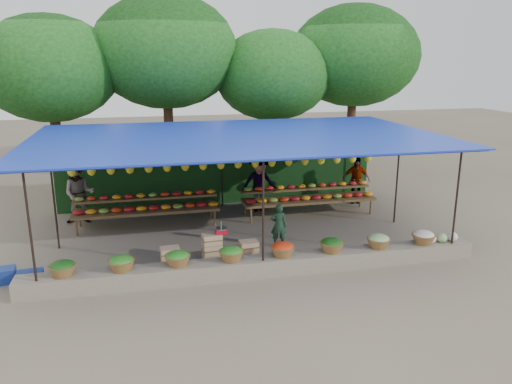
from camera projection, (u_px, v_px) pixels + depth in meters
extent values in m
plane|color=#685F4C|center=(239.00, 234.00, 14.11)|extent=(60.00, 60.00, 0.00)
cube|color=#6A6054|center=(261.00, 266.00, 11.47)|extent=(10.60, 0.55, 0.40)
cylinder|color=black|center=(31.00, 235.00, 9.98)|extent=(0.05, 0.05, 2.80)
cylinder|color=black|center=(263.00, 219.00, 11.02)|extent=(0.05, 0.05, 2.80)
cylinder|color=black|center=(456.00, 205.00, 12.05)|extent=(0.05, 0.05, 2.80)
cylinder|color=black|center=(54.00, 197.00, 12.71)|extent=(0.05, 0.05, 2.80)
cylinder|color=black|center=(397.00, 177.00, 14.78)|extent=(0.05, 0.05, 2.80)
cylinder|color=black|center=(69.00, 172.00, 15.44)|extent=(0.05, 0.05, 2.80)
cylinder|color=black|center=(222.00, 165.00, 16.47)|extent=(0.05, 0.05, 2.80)
cylinder|color=black|center=(357.00, 159.00, 17.50)|extent=(0.05, 0.05, 2.80)
cube|color=#1730B3|center=(238.00, 136.00, 13.38)|extent=(10.80, 6.60, 0.04)
cube|color=#1730B3|center=(254.00, 157.00, 11.54)|extent=(10.80, 2.19, 0.26)
cube|color=#1730B3|center=(226.00, 132.00, 15.31)|extent=(10.80, 2.19, 0.26)
cylinder|color=#A2A1A7|center=(229.00, 155.00, 14.90)|extent=(9.60, 0.01, 0.01)
ellipsoid|color=yellow|center=(72.00, 171.00, 14.00)|extent=(0.23, 0.17, 0.30)
ellipsoid|color=yellow|center=(91.00, 171.00, 14.12)|extent=(0.23, 0.17, 0.30)
ellipsoid|color=yellow|center=(111.00, 170.00, 14.23)|extent=(0.23, 0.17, 0.30)
ellipsoid|color=yellow|center=(130.00, 169.00, 14.35)|extent=(0.23, 0.17, 0.30)
ellipsoid|color=yellow|center=(149.00, 168.00, 14.46)|extent=(0.23, 0.17, 0.30)
ellipsoid|color=yellow|center=(167.00, 167.00, 14.57)|extent=(0.23, 0.17, 0.30)
ellipsoid|color=yellow|center=(185.00, 166.00, 14.69)|extent=(0.23, 0.17, 0.30)
ellipsoid|color=yellow|center=(203.00, 165.00, 14.80)|extent=(0.23, 0.17, 0.30)
ellipsoid|color=yellow|center=(221.00, 164.00, 14.91)|extent=(0.23, 0.17, 0.30)
ellipsoid|color=yellow|center=(238.00, 164.00, 15.03)|extent=(0.23, 0.17, 0.30)
ellipsoid|color=yellow|center=(255.00, 163.00, 15.14)|extent=(0.23, 0.17, 0.30)
ellipsoid|color=yellow|center=(272.00, 162.00, 15.26)|extent=(0.23, 0.17, 0.30)
ellipsoid|color=yellow|center=(289.00, 161.00, 15.37)|extent=(0.23, 0.17, 0.30)
ellipsoid|color=yellow|center=(305.00, 161.00, 15.48)|extent=(0.23, 0.17, 0.30)
ellipsoid|color=yellow|center=(321.00, 160.00, 15.60)|extent=(0.23, 0.17, 0.30)
ellipsoid|color=yellow|center=(337.00, 159.00, 15.71)|extent=(0.23, 0.17, 0.30)
ellipsoid|color=yellow|center=(353.00, 158.00, 15.83)|extent=(0.23, 0.17, 0.30)
ellipsoid|color=yellow|center=(368.00, 158.00, 15.94)|extent=(0.23, 0.17, 0.30)
ellipsoid|color=#194D14|center=(62.00, 266.00, 10.44)|extent=(0.52, 0.52, 0.23)
ellipsoid|color=#2D7D21|center=(121.00, 261.00, 10.70)|extent=(0.52, 0.52, 0.23)
ellipsoid|color=#2D7D21|center=(178.00, 256.00, 10.95)|extent=(0.52, 0.52, 0.23)
ellipsoid|color=#2D7D21|center=(231.00, 252.00, 11.21)|extent=(0.52, 0.52, 0.23)
ellipsoid|color=red|center=(283.00, 247.00, 11.47)|extent=(0.52, 0.52, 0.23)
ellipsoid|color=#194D14|center=(332.00, 243.00, 11.73)|extent=(0.52, 0.52, 0.23)
ellipsoid|color=#8FBE76|center=(379.00, 239.00, 11.98)|extent=(0.52, 0.52, 0.23)
ellipsoid|color=beige|center=(424.00, 235.00, 12.24)|extent=(0.52, 0.52, 0.23)
cube|color=#174017|center=(221.00, 168.00, 16.75)|extent=(10.60, 0.06, 2.50)
cylinder|color=#372114|center=(57.00, 140.00, 17.86)|extent=(0.36, 0.36, 3.97)
ellipsoid|color=#0F3A11|center=(50.00, 68.00, 17.21)|extent=(4.77, 4.77, 3.69)
cylinder|color=#372114|center=(169.00, 128.00, 19.03)|extent=(0.36, 0.36, 4.48)
ellipsoid|color=#0F3A11|center=(165.00, 52.00, 18.30)|extent=(5.39, 5.39, 4.17)
cylinder|color=#372114|center=(272.00, 135.00, 19.71)|extent=(0.36, 0.36, 3.71)
ellipsoid|color=#0F3A11|center=(273.00, 75.00, 19.10)|extent=(4.47, 4.47, 3.45)
cylinder|color=#372114|center=(351.00, 123.00, 20.76)|extent=(0.36, 0.36, 4.35)
ellipsoid|color=#0F3A11|center=(354.00, 56.00, 20.04)|extent=(5.24, 5.24, 4.05)
cube|color=brown|center=(147.00, 210.00, 14.67)|extent=(4.20, 0.95, 0.08)
cube|color=brown|center=(146.00, 198.00, 14.87)|extent=(4.20, 0.35, 0.06)
cylinder|color=brown|center=(76.00, 227.00, 13.94)|extent=(0.06, 0.06, 0.50)
cylinder|color=brown|center=(215.00, 218.00, 14.77)|extent=(0.06, 0.06, 0.50)
cylinder|color=brown|center=(80.00, 218.00, 14.69)|extent=(0.06, 0.06, 0.50)
cylinder|color=brown|center=(211.00, 210.00, 15.53)|extent=(0.06, 0.06, 0.50)
ellipsoid|color=#AA1819|center=(78.00, 213.00, 14.09)|extent=(0.31, 0.26, 0.13)
ellipsoid|color=olive|center=(79.00, 199.00, 14.44)|extent=(0.26, 0.22, 0.12)
ellipsoid|color=orange|center=(91.00, 212.00, 14.17)|extent=(0.31, 0.26, 0.13)
ellipsoid|color=red|center=(92.00, 198.00, 14.52)|extent=(0.26, 0.22, 0.12)
ellipsoid|color=olive|center=(104.00, 211.00, 14.24)|extent=(0.31, 0.26, 0.13)
ellipsoid|color=#AA1819|center=(104.00, 198.00, 14.59)|extent=(0.26, 0.22, 0.12)
ellipsoid|color=red|center=(117.00, 210.00, 14.32)|extent=(0.31, 0.26, 0.13)
ellipsoid|color=orange|center=(117.00, 197.00, 14.67)|extent=(0.26, 0.22, 0.12)
ellipsoid|color=#AA1819|center=(129.00, 209.00, 14.39)|extent=(0.31, 0.26, 0.13)
ellipsoid|color=#AA1819|center=(129.00, 196.00, 14.74)|extent=(0.26, 0.22, 0.12)
ellipsoid|color=orange|center=(142.00, 208.00, 14.47)|extent=(0.31, 0.26, 0.13)
ellipsoid|color=orange|center=(141.00, 195.00, 14.82)|extent=(0.26, 0.22, 0.12)
ellipsoid|color=#AA1819|center=(154.00, 208.00, 14.54)|extent=(0.31, 0.26, 0.13)
ellipsoid|color=olive|center=(153.00, 195.00, 14.89)|extent=(0.26, 0.22, 0.12)
ellipsoid|color=orange|center=(166.00, 207.00, 14.62)|extent=(0.31, 0.26, 0.13)
ellipsoid|color=red|center=(165.00, 194.00, 14.97)|extent=(0.26, 0.22, 0.12)
ellipsoid|color=olive|center=(178.00, 206.00, 14.69)|extent=(0.31, 0.26, 0.13)
ellipsoid|color=#AA1819|center=(176.00, 193.00, 15.04)|extent=(0.26, 0.22, 0.12)
ellipsoid|color=red|center=(190.00, 205.00, 14.77)|extent=(0.31, 0.26, 0.13)
ellipsoid|color=orange|center=(188.00, 193.00, 15.12)|extent=(0.26, 0.22, 0.12)
ellipsoid|color=#AA1819|center=(202.00, 205.00, 14.84)|extent=(0.31, 0.26, 0.13)
ellipsoid|color=#AA1819|center=(200.00, 192.00, 15.19)|extent=(0.26, 0.22, 0.12)
ellipsoid|color=orange|center=(213.00, 204.00, 14.92)|extent=(0.31, 0.26, 0.13)
ellipsoid|color=orange|center=(211.00, 191.00, 15.27)|extent=(0.26, 0.22, 0.12)
cube|color=brown|center=(309.00, 199.00, 15.74)|extent=(4.20, 0.95, 0.08)
cube|color=brown|center=(306.00, 189.00, 15.95)|extent=(4.20, 0.35, 0.06)
cylinder|color=brown|center=(251.00, 215.00, 15.01)|extent=(0.06, 0.06, 0.50)
cylinder|color=brown|center=(371.00, 207.00, 15.85)|extent=(0.06, 0.06, 0.50)
cylinder|color=brown|center=(246.00, 207.00, 15.76)|extent=(0.06, 0.06, 0.50)
cylinder|color=brown|center=(360.00, 200.00, 16.60)|extent=(0.06, 0.06, 0.50)
ellipsoid|color=#AA1819|center=(251.00, 201.00, 15.16)|extent=(0.31, 0.26, 0.13)
ellipsoid|color=olive|center=(248.00, 189.00, 15.52)|extent=(0.26, 0.22, 0.12)
ellipsoid|color=orange|center=(262.00, 201.00, 15.24)|extent=(0.31, 0.26, 0.13)
ellipsoid|color=red|center=(259.00, 189.00, 15.59)|extent=(0.26, 0.22, 0.12)
ellipsoid|color=olive|center=(273.00, 200.00, 15.32)|extent=(0.31, 0.26, 0.13)
ellipsoid|color=#AA1819|center=(269.00, 188.00, 15.67)|extent=(0.26, 0.22, 0.12)
ellipsoid|color=red|center=(284.00, 199.00, 15.39)|extent=(0.31, 0.26, 0.13)
ellipsoid|color=orange|center=(280.00, 187.00, 15.74)|extent=(0.26, 0.22, 0.12)
ellipsoid|color=#AA1819|center=(295.00, 199.00, 15.47)|extent=(0.31, 0.26, 0.13)
ellipsoid|color=#AA1819|center=(291.00, 187.00, 15.82)|extent=(0.26, 0.22, 0.12)
ellipsoid|color=orange|center=(306.00, 198.00, 15.54)|extent=(0.31, 0.26, 0.13)
ellipsoid|color=orange|center=(301.00, 186.00, 15.89)|extent=(0.26, 0.22, 0.12)
ellipsoid|color=#AA1819|center=(316.00, 197.00, 15.62)|extent=(0.31, 0.26, 0.13)
ellipsoid|color=olive|center=(312.00, 185.00, 15.97)|extent=(0.26, 0.22, 0.12)
ellipsoid|color=orange|center=(327.00, 197.00, 15.69)|extent=(0.31, 0.26, 0.13)
ellipsoid|color=red|center=(322.00, 185.00, 16.04)|extent=(0.26, 0.22, 0.12)
ellipsoid|color=olive|center=(337.00, 196.00, 15.77)|extent=(0.31, 0.26, 0.13)
ellipsoid|color=#AA1819|center=(332.00, 184.00, 16.12)|extent=(0.26, 0.22, 0.12)
ellipsoid|color=red|center=(348.00, 195.00, 15.84)|extent=(0.31, 0.26, 0.13)
ellipsoid|color=orange|center=(342.00, 184.00, 16.19)|extent=(0.26, 0.22, 0.12)
ellipsoid|color=#AA1819|center=(358.00, 195.00, 15.92)|extent=(0.31, 0.26, 0.13)
ellipsoid|color=#AA1819|center=(352.00, 183.00, 16.27)|extent=(0.26, 0.22, 0.12)
ellipsoid|color=orange|center=(368.00, 194.00, 15.99)|extent=(0.31, 0.26, 0.13)
ellipsoid|color=orange|center=(362.00, 183.00, 16.34)|extent=(0.26, 0.22, 0.12)
cube|color=tan|center=(171.00, 263.00, 11.84)|extent=(0.48, 0.37, 0.25)
cube|color=tan|center=(170.00, 253.00, 11.77)|extent=(0.48, 0.37, 0.25)
cube|color=tan|center=(212.00, 259.00, 12.06)|extent=(0.48, 0.37, 0.25)
cube|color=tan|center=(212.00, 249.00, 11.99)|extent=(0.48, 0.37, 0.25)
cube|color=tan|center=(212.00, 239.00, 11.92)|extent=(0.48, 0.37, 0.25)
cube|color=tan|center=(249.00, 256.00, 12.25)|extent=(0.48, 0.37, 0.25)
cube|color=tan|center=(249.00, 246.00, 12.18)|extent=(0.48, 0.37, 0.25)
cube|color=red|center=(221.00, 231.00, 11.92)|extent=(0.27, 0.23, 0.11)
cylinder|color=#A2A1A7|center=(221.00, 228.00, 11.90)|extent=(0.29, 0.29, 0.03)
cylinder|color=#A2A1A7|center=(221.00, 225.00, 11.88)|extent=(0.03, 0.03, 0.20)
imported|color=#193722|center=(279.00, 225.00, 13.09)|extent=(0.48, 0.38, 1.16)
imported|color=slate|center=(79.00, 194.00, 14.85)|extent=(0.92, 0.74, 1.82)
imported|color=slate|center=(259.00, 184.00, 16.01)|extent=(1.19, 0.70, 1.83)
imported|color=slate|center=(356.00, 180.00, 16.99)|extent=(1.00, 0.60, 1.59)
cube|color=navy|center=(30.00, 278.00, 10.94)|extent=(0.56, 0.43, 0.32)
cube|color=navy|center=(2.00, 276.00, 11.05)|extent=(0.59, 0.45, 0.33)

